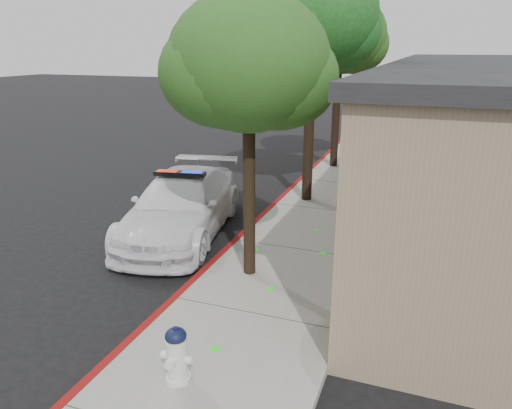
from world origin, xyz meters
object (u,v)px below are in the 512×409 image
object	(u,v)px
police_car	(181,205)
street_tree_far	(341,38)
street_tree_near	(249,69)
street_tree_mid	(313,20)
fire_hydrant	(177,354)

from	to	relation	value
police_car	street_tree_far	xyz separation A→B (m)	(2.32, 8.11, 4.11)
street_tree_near	street_tree_mid	world-z (taller)	street_tree_mid
fire_hydrant	street_tree_mid	distance (m)	10.05
fire_hydrant	street_tree_far	bearing A→B (deg)	90.61
street_tree_near	street_tree_mid	size ratio (longest dim) A/B	0.80
street_tree_mid	street_tree_far	xyz separation A→B (m)	(-0.06, 4.52, -0.43)
police_car	street_tree_near	bearing A→B (deg)	-45.18
street_tree_mid	police_car	bearing A→B (deg)	-123.62
street_tree_far	street_tree_mid	bearing A→B (deg)	-89.21
fire_hydrant	street_tree_mid	bearing A→B (deg)	91.26
fire_hydrant	street_tree_near	xyz separation A→B (m)	(-0.26, 3.51, 3.67)
police_car	fire_hydrant	distance (m)	5.96
police_car	street_tree_far	size ratio (longest dim) A/B	0.90
fire_hydrant	street_tree_far	world-z (taller)	street_tree_far
fire_hydrant	street_tree_mid	xyz separation A→B (m)	(-0.42, 8.85, 4.74)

